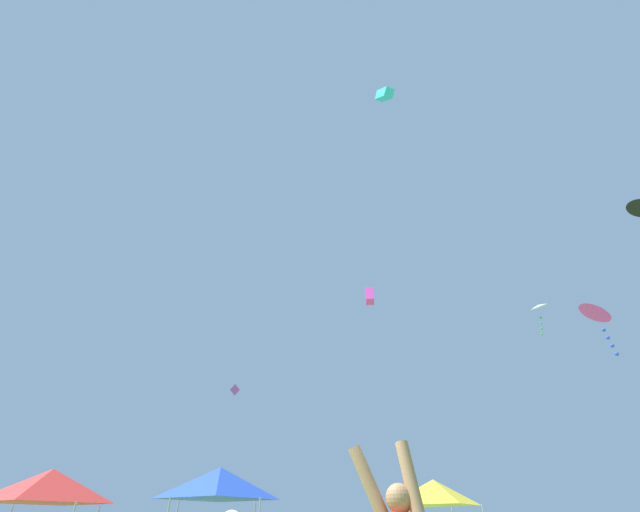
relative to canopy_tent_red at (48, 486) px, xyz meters
The scene contains 8 objects.
canopy_tent_red is the anchor object (origin of this frame).
canopy_tent_yellow 13.97m from the canopy_tent_red, 16.33° to the left, with size 2.91×2.91×3.11m.
canopy_tent_blue 4.92m from the canopy_tent_red, 17.54° to the left, with size 2.94×2.94×3.15m.
kite_magenta_box 18.81m from the canopy_tent_red, 32.65° to the left, with size 0.75×1.08×1.34m.
kite_magenta_delta 17.01m from the canopy_tent_red, 16.30° to the right, with size 1.09×1.16×1.86m.
kite_purple_diamond 21.95m from the canopy_tent_red, 76.81° to the left, with size 0.60×0.72×0.54m.
kite_white_delta 23.04m from the canopy_tent_red, ahead, with size 1.22×1.24×1.86m.
kite_cyan_box 24.08m from the canopy_tent_red, ahead, with size 0.82×1.48×1.36m.
Camera 1 is at (-0.37, -5.23, 1.48)m, focal length 23.31 mm.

